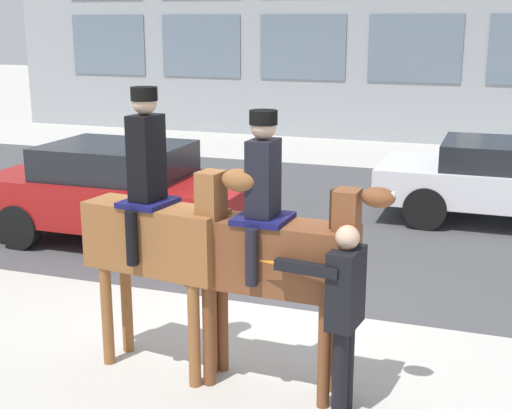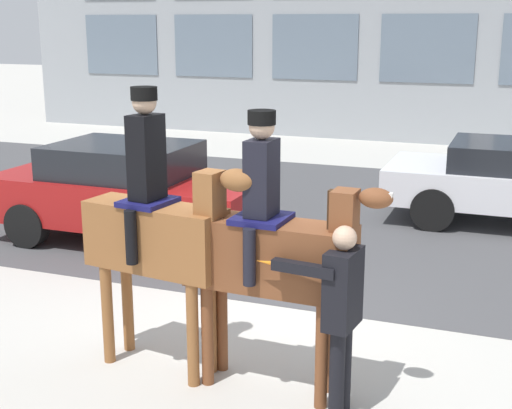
% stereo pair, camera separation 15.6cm
% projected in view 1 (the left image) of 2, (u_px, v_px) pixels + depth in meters
% --- Properties ---
extents(ground_plane, '(80.00, 80.00, 0.00)m').
position_uv_depth(ground_plane, '(256.00, 322.00, 7.95)').
color(ground_plane, '#B2AFA8').
extents(road_surface, '(24.81, 8.50, 0.01)m').
position_uv_depth(road_surface, '(347.00, 216.00, 12.29)').
color(road_surface, '#444447').
rests_on(road_surface, ground_plane).
extents(mounted_horse_lead, '(1.82, 0.65, 2.69)m').
position_uv_depth(mounted_horse_lead, '(159.00, 230.00, 6.56)').
color(mounted_horse_lead, brown).
rests_on(mounted_horse_lead, ground_plane).
extents(mounted_horse_companion, '(1.90, 0.65, 2.54)m').
position_uv_depth(mounted_horse_companion, '(274.00, 249.00, 6.20)').
color(mounted_horse_companion, brown).
rests_on(mounted_horse_companion, ground_plane).
extents(pedestrian_bystander, '(0.86, 0.44, 1.67)m').
position_uv_depth(pedestrian_bystander, '(343.00, 306.00, 5.87)').
color(pedestrian_bystander, black).
rests_on(pedestrian_bystander, ground_plane).
extents(street_car_near_lane, '(4.08, 1.92, 1.49)m').
position_uv_depth(street_car_near_lane, '(122.00, 191.00, 10.72)').
color(street_car_near_lane, maroon).
rests_on(street_car_near_lane, ground_plane).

